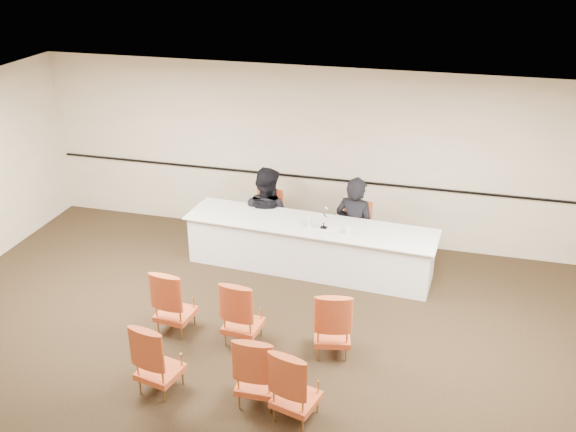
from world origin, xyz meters
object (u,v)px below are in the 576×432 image
at_px(panelist_main_chair, 354,232).
at_px(coffee_cup, 348,230).
at_px(aud_chair_front_mid, 243,311).
at_px(aud_chair_back_left, 159,356).
at_px(panelist_second, 266,220).
at_px(drinking_glass, 309,225).
at_px(aud_chair_back_right, 296,383).
at_px(panelist_main, 354,231).
at_px(aud_chair_back_mid, 258,368).
at_px(aud_chair_front_right, 333,321).
at_px(panel_table, 309,247).
at_px(panelist_second_chair, 266,219).
at_px(microphone, 324,219).
at_px(aud_chair_front_left, 175,300).
at_px(water_bottle, 310,219).

xyz_separation_m(panelist_main_chair, coffee_cup, (0.01, -0.75, 0.39)).
xyz_separation_m(aud_chair_front_mid, aud_chair_back_left, (-0.64, -1.16, 0.00)).
height_order(panelist_second, coffee_cup, panelist_second).
xyz_separation_m(drinking_glass, aud_chair_back_right, (0.61, -3.22, -0.37)).
relative_size(panelist_main, aud_chair_front_mid, 1.97).
relative_size(panelist_main_chair, aud_chair_front_mid, 1.00).
height_order(panelist_main_chair, aud_chair_back_mid, same).
bearing_deg(aud_chair_front_right, panel_table, 98.80).
relative_size(panelist_main, aud_chair_back_mid, 1.97).
bearing_deg(aud_chair_back_right, panelist_second, 125.66).
bearing_deg(aud_chair_front_mid, drinking_glass, 83.53).
bearing_deg(panelist_second_chair, aud_chair_front_right, -54.27).
bearing_deg(panelist_second, panelist_main, -166.80).
distance_m(microphone, coffee_cup, 0.42).
distance_m(coffee_cup, aud_chair_back_mid, 3.07).
xyz_separation_m(panelist_second, aud_chair_back_mid, (1.06, -3.85, 0.00)).
bearing_deg(panel_table, aud_chair_front_left, -118.94).
bearing_deg(coffee_cup, aud_chair_back_right, -90.12).
distance_m(aud_chair_front_left, aud_chair_back_left, 1.23).
bearing_deg(panelist_main, panelist_second, 11.19).
bearing_deg(panelist_second_chair, water_bottle, -33.74).
bearing_deg(panelist_main_chair, aud_chair_back_mid, -93.52).
bearing_deg(panelist_second_chair, panelist_main, 0.00).
xyz_separation_m(drinking_glass, aud_chair_front_right, (0.76, -1.95, -0.37)).
bearing_deg(water_bottle, panelist_second, 142.44).
bearing_deg(coffee_cup, panelist_main_chair, 90.95).
distance_m(aud_chair_back_mid, aud_chair_back_right, 0.51).
bearing_deg(aud_chair_front_left, microphone, 57.29).
bearing_deg(panelist_main_chair, aud_chair_back_left, -109.65).
height_order(panelist_main, panelist_second, panelist_main).
bearing_deg(aud_chair_back_mid, aud_chair_back_left, -177.51).
relative_size(panel_table, aud_chair_back_mid, 4.19).
bearing_deg(panel_table, water_bottle, -71.65).
xyz_separation_m(panel_table, aud_chair_back_left, (-1.03, -3.30, 0.08)).
distance_m(panelist_main, water_bottle, 0.96).
distance_m(water_bottle, coffee_cup, 0.65).
bearing_deg(panel_table, aud_chair_front_mid, -96.50).
relative_size(panelist_second_chair, aud_chair_back_right, 1.00).
bearing_deg(coffee_cup, aud_chair_back_left, -118.50).
height_order(panelist_main, microphone, panelist_main).
relative_size(panelist_second_chair, coffee_cup, 6.85).
relative_size(aud_chair_front_left, aud_chair_back_left, 1.00).
distance_m(panelist_second, drinking_glass, 1.27).
xyz_separation_m(panelist_main_chair, water_bottle, (-0.62, -0.61, 0.44)).
bearing_deg(panelist_second_chair, aud_chair_front_mid, -75.71).
xyz_separation_m(microphone, aud_chair_front_mid, (-0.64, -2.05, -0.47)).
relative_size(panelist_main_chair, aud_chair_back_right, 1.00).
height_order(aud_chair_front_left, aud_chair_back_left, same).
bearing_deg(panel_table, aud_chair_front_right, -65.35).
distance_m(drinking_glass, aud_chair_front_left, 2.45).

